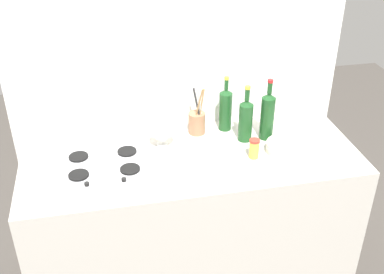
{
  "coord_description": "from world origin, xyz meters",
  "views": [
    {
      "loc": [
        -0.44,
        -2.1,
        2.3
      ],
      "look_at": [
        0.0,
        0.0,
        1.02
      ],
      "focal_mm": 44.78,
      "sensor_mm": 36.0,
      "label": 1
    }
  ],
  "objects_px": {
    "plate_stack": "(285,148)",
    "wine_bottle_mid_right": "(267,115)",
    "mixing_bowl": "(162,138)",
    "utensil_crock": "(197,122)",
    "butter_dish": "(202,154)",
    "wine_bottle_leftmost": "(225,109)",
    "wine_bottle_mid_left": "(246,119)",
    "stovetop_hob": "(104,165)",
    "condiment_jar_front": "(254,149)"
  },
  "relations": [
    {
      "from": "utensil_crock",
      "to": "butter_dish",
      "type": "bearing_deg",
      "value": -96.62
    },
    {
      "from": "plate_stack",
      "to": "butter_dish",
      "type": "xyz_separation_m",
      "value": [
        -0.45,
        0.03,
        0.0
      ]
    },
    {
      "from": "butter_dish",
      "to": "condiment_jar_front",
      "type": "height_order",
      "value": "condiment_jar_front"
    },
    {
      "from": "plate_stack",
      "to": "wine_bottle_mid_left",
      "type": "bearing_deg",
      "value": 134.66
    },
    {
      "from": "wine_bottle_leftmost",
      "to": "butter_dish",
      "type": "height_order",
      "value": "wine_bottle_leftmost"
    },
    {
      "from": "wine_bottle_mid_left",
      "to": "utensil_crock",
      "type": "xyz_separation_m",
      "value": [
        -0.25,
        0.13,
        -0.06
      ]
    },
    {
      "from": "wine_bottle_mid_right",
      "to": "utensil_crock",
      "type": "distance_m",
      "value": 0.4
    },
    {
      "from": "wine_bottle_leftmost",
      "to": "condiment_jar_front",
      "type": "xyz_separation_m",
      "value": [
        0.07,
        -0.33,
        -0.08
      ]
    },
    {
      "from": "plate_stack",
      "to": "wine_bottle_mid_right",
      "type": "xyz_separation_m",
      "value": [
        -0.05,
        0.17,
        0.12
      ]
    },
    {
      "from": "wine_bottle_mid_right",
      "to": "mixing_bowl",
      "type": "bearing_deg",
      "value": 176.09
    },
    {
      "from": "stovetop_hob",
      "to": "plate_stack",
      "type": "distance_m",
      "value": 0.96
    },
    {
      "from": "plate_stack",
      "to": "butter_dish",
      "type": "height_order",
      "value": "butter_dish"
    },
    {
      "from": "wine_bottle_leftmost",
      "to": "wine_bottle_mid_right",
      "type": "xyz_separation_m",
      "value": [
        0.2,
        -0.15,
        0.01
      ]
    },
    {
      "from": "stovetop_hob",
      "to": "utensil_crock",
      "type": "height_order",
      "value": "utensil_crock"
    },
    {
      "from": "wine_bottle_mid_right",
      "to": "wine_bottle_mid_left",
      "type": "bearing_deg",
      "value": 178.65
    },
    {
      "from": "plate_stack",
      "to": "wine_bottle_leftmost",
      "type": "relative_size",
      "value": 0.62
    },
    {
      "from": "stovetop_hob",
      "to": "wine_bottle_mid_left",
      "type": "bearing_deg",
      "value": 8.68
    },
    {
      "from": "plate_stack",
      "to": "utensil_crock",
      "type": "distance_m",
      "value": 0.52
    },
    {
      "from": "mixing_bowl",
      "to": "butter_dish",
      "type": "bearing_deg",
      "value": -44.64
    },
    {
      "from": "plate_stack",
      "to": "wine_bottle_mid_left",
      "type": "xyz_separation_m",
      "value": [
        -0.17,
        0.17,
        0.1
      ]
    },
    {
      "from": "mixing_bowl",
      "to": "utensil_crock",
      "type": "distance_m",
      "value": 0.24
    },
    {
      "from": "wine_bottle_mid_left",
      "to": "mixing_bowl",
      "type": "bearing_deg",
      "value": 175.41
    },
    {
      "from": "plate_stack",
      "to": "utensil_crock",
      "type": "bearing_deg",
      "value": 143.99
    },
    {
      "from": "mixing_bowl",
      "to": "condiment_jar_front",
      "type": "xyz_separation_m",
      "value": [
        0.46,
        -0.22,
        0.01
      ]
    },
    {
      "from": "wine_bottle_mid_right",
      "to": "utensil_crock",
      "type": "height_order",
      "value": "wine_bottle_mid_right"
    },
    {
      "from": "plate_stack",
      "to": "mixing_bowl",
      "type": "distance_m",
      "value": 0.67
    },
    {
      "from": "stovetop_hob",
      "to": "mixing_bowl",
      "type": "distance_m",
      "value": 0.36
    },
    {
      "from": "mixing_bowl",
      "to": "plate_stack",
      "type": "bearing_deg",
      "value": -18.38
    },
    {
      "from": "plate_stack",
      "to": "wine_bottle_mid_right",
      "type": "bearing_deg",
      "value": 105.65
    },
    {
      "from": "wine_bottle_mid_left",
      "to": "wine_bottle_mid_right",
      "type": "height_order",
      "value": "wine_bottle_mid_right"
    },
    {
      "from": "butter_dish",
      "to": "wine_bottle_mid_right",
      "type": "bearing_deg",
      "value": 19.54
    },
    {
      "from": "condiment_jar_front",
      "to": "wine_bottle_mid_right",
      "type": "bearing_deg",
      "value": 54.43
    },
    {
      "from": "plate_stack",
      "to": "wine_bottle_mid_left",
      "type": "relative_size",
      "value": 0.62
    },
    {
      "from": "stovetop_hob",
      "to": "utensil_crock",
      "type": "bearing_deg",
      "value": 24.73
    },
    {
      "from": "wine_bottle_leftmost",
      "to": "utensil_crock",
      "type": "relative_size",
      "value": 1.07
    },
    {
      "from": "stovetop_hob",
      "to": "wine_bottle_leftmost",
      "type": "relative_size",
      "value": 1.53
    },
    {
      "from": "butter_dish",
      "to": "utensil_crock",
      "type": "xyz_separation_m",
      "value": [
        0.03,
        0.28,
        0.04
      ]
    },
    {
      "from": "stovetop_hob",
      "to": "butter_dish",
      "type": "height_order",
      "value": "butter_dish"
    },
    {
      "from": "wine_bottle_mid_left",
      "to": "utensil_crock",
      "type": "distance_m",
      "value": 0.28
    },
    {
      "from": "wine_bottle_leftmost",
      "to": "wine_bottle_mid_left",
      "type": "distance_m",
      "value": 0.16
    },
    {
      "from": "mixing_bowl",
      "to": "butter_dish",
      "type": "height_order",
      "value": "mixing_bowl"
    },
    {
      "from": "plate_stack",
      "to": "condiment_jar_front",
      "type": "xyz_separation_m",
      "value": [
        -0.18,
        -0.01,
        0.03
      ]
    },
    {
      "from": "stovetop_hob",
      "to": "butter_dish",
      "type": "distance_m",
      "value": 0.51
    },
    {
      "from": "wine_bottle_mid_right",
      "to": "utensil_crock",
      "type": "xyz_separation_m",
      "value": [
        -0.37,
        0.13,
        -0.07
      ]
    },
    {
      "from": "butter_dish",
      "to": "plate_stack",
      "type": "bearing_deg",
      "value": -3.59
    },
    {
      "from": "wine_bottle_mid_right",
      "to": "utensil_crock",
      "type": "relative_size",
      "value": 1.16
    },
    {
      "from": "condiment_jar_front",
      "to": "wine_bottle_leftmost",
      "type": "bearing_deg",
      "value": 102.0
    },
    {
      "from": "wine_bottle_mid_left",
      "to": "butter_dish",
      "type": "distance_m",
      "value": 0.33
    },
    {
      "from": "wine_bottle_mid_left",
      "to": "mixing_bowl",
      "type": "height_order",
      "value": "wine_bottle_mid_left"
    },
    {
      "from": "plate_stack",
      "to": "utensil_crock",
      "type": "relative_size",
      "value": 0.66
    }
  ]
}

